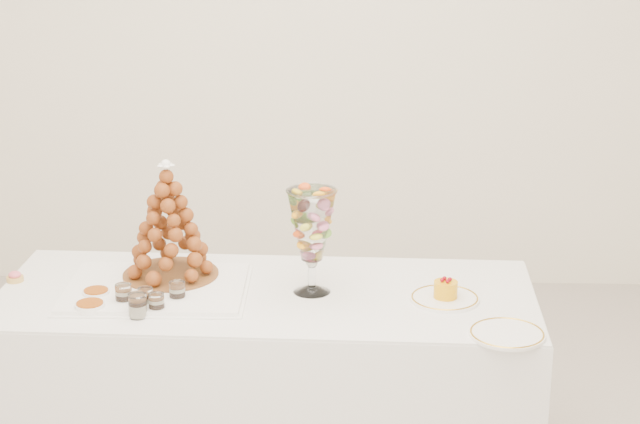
{
  "coord_description": "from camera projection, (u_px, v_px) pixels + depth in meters",
  "views": [
    {
      "loc": [
        0.23,
        -3.11,
        2.04
      ],
      "look_at": [
        0.11,
        0.22,
        0.95
      ],
      "focal_mm": 60.0,
      "sensor_mm": 36.0,
      "label": 1
    }
  ],
  "objects": [
    {
      "name": "verrine_e",
      "position": [
        157.0,
        303.0,
        3.38
      ],
      "size": [
        0.06,
        0.06,
        0.07
      ],
      "primitive_type": "cylinder",
      "rotation": [
        0.0,
        0.0,
        0.34
      ],
      "color": "white",
      "rests_on": "buffet_table"
    },
    {
      "name": "verrine_d",
      "position": [
        138.0,
        306.0,
        3.35
      ],
      "size": [
        0.07,
        0.07,
        0.08
      ],
      "primitive_type": "cylinder",
      "rotation": [
        0.0,
        0.0,
        0.14
      ],
      "color": "white",
      "rests_on": "buffet_table"
    },
    {
      "name": "verrine_c",
      "position": [
        177.0,
        292.0,
        3.46
      ],
      "size": [
        0.06,
        0.06,
        0.07
      ],
      "primitive_type": "cylinder",
      "rotation": [
        0.0,
        0.0,
        0.25
      ],
      "color": "white",
      "rests_on": "buffet_table"
    },
    {
      "name": "lace_tray",
      "position": [
        156.0,
        289.0,
        3.56
      ],
      "size": [
        0.59,
        0.45,
        0.02
      ],
      "primitive_type": "cube",
      "rotation": [
        0.0,
        0.0,
        0.02
      ],
      "color": "white",
      "rests_on": "buffet_table"
    },
    {
      "name": "macaron_vase",
      "position": [
        312.0,
        226.0,
        3.49
      ],
      "size": [
        0.16,
        0.16,
        0.35
      ],
      "color": "white",
      "rests_on": "buffet_table"
    },
    {
      "name": "croquembouche",
      "position": [
        168.0,
        220.0,
        3.59
      ],
      "size": [
        0.33,
        0.33,
        0.41
      ],
      "rotation": [
        0.0,
        0.0,
        0.16
      ],
      "color": "brown",
      "rests_on": "lace_tray"
    },
    {
      "name": "verrine_a",
      "position": [
        124.0,
        295.0,
        3.44
      ],
      "size": [
        0.07,
        0.07,
        0.07
      ],
      "primitive_type": "cylinder",
      "rotation": [
        0.0,
        0.0,
        0.3
      ],
      "color": "white",
      "rests_on": "buffet_table"
    },
    {
      "name": "cake_plate",
      "position": [
        445.0,
        299.0,
        3.49
      ],
      "size": [
        0.23,
        0.23,
        0.01
      ],
      "primitive_type": "cylinder",
      "color": "white",
      "rests_on": "buffet_table"
    },
    {
      "name": "pink_tart",
      "position": [
        15.0,
        277.0,
        3.64
      ],
      "size": [
        0.06,
        0.06,
        0.04
      ],
      "color": "tan",
      "rests_on": "buffet_table"
    },
    {
      "name": "mousse_cake",
      "position": [
        446.0,
        289.0,
        3.48
      ],
      "size": [
        0.08,
        0.08,
        0.07
      ],
      "color": "#F2A50B",
      "rests_on": "cake_plate"
    },
    {
      "name": "verrine_b",
      "position": [
        146.0,
        298.0,
        3.42
      ],
      "size": [
        0.06,
        0.06,
        0.07
      ],
      "primitive_type": "cylinder",
      "rotation": [
        0.0,
        0.0,
        -0.31
      ],
      "color": "white",
      "rests_on": "buffet_table"
    },
    {
      "name": "buffet_table",
      "position": [
        267.0,
        385.0,
        3.65
      ],
      "size": [
        1.81,
        0.77,
        0.68
      ],
      "rotation": [
        0.0,
        0.0,
        -0.03
      ],
      "color": "white",
      "rests_on": "ground"
    },
    {
      "name": "spare_plate",
      "position": [
        507.0,
        334.0,
        3.22
      ],
      "size": [
        0.23,
        0.23,
        0.01
      ],
      "primitive_type": "cylinder",
      "color": "white",
      "rests_on": "buffet_table"
    },
    {
      "name": "ramekin_back",
      "position": [
        96.0,
        295.0,
        3.5
      ],
      "size": [
        0.09,
        0.09,
        0.03
      ],
      "primitive_type": "cylinder",
      "color": "white",
      "rests_on": "buffet_table"
    },
    {
      "name": "ramekin_front",
      "position": [
        90.0,
        308.0,
        3.39
      ],
      "size": [
        0.1,
        0.1,
        0.03
      ],
      "primitive_type": "cylinder",
      "color": "white",
      "rests_on": "buffet_table"
    }
  ]
}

